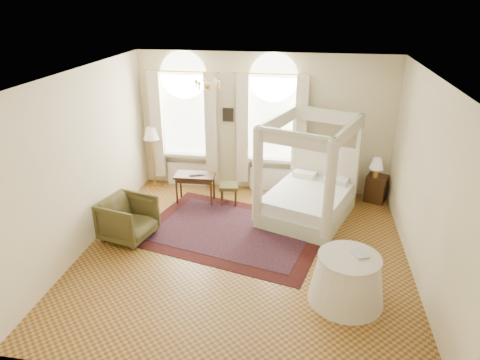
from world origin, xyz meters
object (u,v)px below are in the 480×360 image
object	(u,v)px
floor_lamp	(151,136)
side_table	(347,279)
nightstand	(376,188)
coffee_table	(144,203)
armchair	(128,219)
canopy_bed	(307,196)
stool	(229,188)
writing_desk	(195,178)

from	to	relation	value
floor_lamp	side_table	distance (m)	5.93
nightstand	coffee_table	bearing A→B (deg)	-160.77
nightstand	armchair	bearing A→B (deg)	-153.48
floor_lamp	side_table	bearing A→B (deg)	-39.84
canopy_bed	stool	bearing A→B (deg)	167.95
nightstand	side_table	size ratio (longest dim) A/B	0.53
nightstand	floor_lamp	world-z (taller)	floor_lamp
canopy_bed	stool	distance (m)	1.83
armchair	nightstand	bearing A→B (deg)	-49.83
stool	writing_desk	bearing A→B (deg)	-178.65
canopy_bed	coffee_table	distance (m)	3.50
nightstand	floor_lamp	size ratio (longest dim) A/B	0.42
armchair	side_table	size ratio (longest dim) A/B	0.78
writing_desk	stool	xyz separation A→B (m)	(0.78, 0.02, -0.18)
nightstand	stool	bearing A→B (deg)	-168.25
canopy_bed	floor_lamp	bearing A→B (deg)	164.20
side_table	writing_desk	bearing A→B (deg)	136.94
floor_lamp	stool	bearing A→B (deg)	-18.99
canopy_bed	armchair	bearing A→B (deg)	-157.49
writing_desk	stool	world-z (taller)	writing_desk
stool	nightstand	bearing A→B (deg)	11.75
nightstand	side_table	bearing A→B (deg)	-103.50
nightstand	stool	world-z (taller)	nightstand
nightstand	coffee_table	xyz separation A→B (m)	(-5.01, -1.75, 0.06)
canopy_bed	nightstand	bearing A→B (deg)	34.39
armchair	side_table	distance (m)	4.32
floor_lamp	side_table	size ratio (longest dim) A/B	1.28
stool	canopy_bed	bearing A→B (deg)	-12.05
nightstand	writing_desk	distance (m)	4.22
armchair	coffee_table	xyz separation A→B (m)	(0.03, 0.77, -0.04)
stool	side_table	distance (m)	3.92
nightstand	writing_desk	world-z (taller)	writing_desk
stool	armchair	bearing A→B (deg)	-132.65
stool	floor_lamp	xyz separation A→B (m)	(-2.04, 0.70, 0.90)
canopy_bed	side_table	distance (m)	2.76
armchair	writing_desk	bearing A→B (deg)	-12.66
stool	floor_lamp	size ratio (longest dim) A/B	0.31
canopy_bed	armchair	xyz separation A→B (m)	(-3.46, -1.43, -0.08)
coffee_table	side_table	size ratio (longest dim) A/B	0.56
stool	floor_lamp	distance (m)	2.33
writing_desk	floor_lamp	bearing A→B (deg)	150.15
writing_desk	floor_lamp	size ratio (longest dim) A/B	0.61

